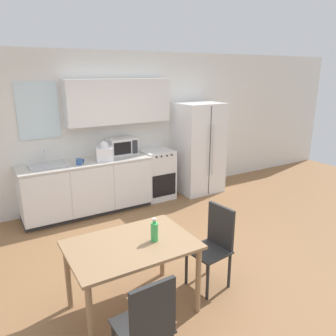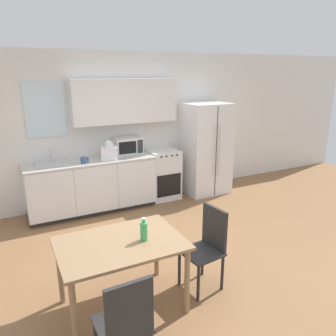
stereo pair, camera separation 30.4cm
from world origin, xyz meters
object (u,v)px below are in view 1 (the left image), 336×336
Objects in this scene: dining_chair_side at (215,241)px; dining_table at (132,253)px; dining_chair_near at (148,324)px; oven_range at (156,174)px; drink_bottle at (154,231)px; microwave at (122,146)px; coffee_mug at (79,162)px; refrigerator at (198,148)px.

dining_table is at bearing 78.99° from dining_chair_side.
dining_chair_side is at bearing 28.79° from dining_chair_near.
drink_bottle is (-1.50, -2.69, 0.38)m from oven_range.
microwave is at bearing 68.41° from dining_table.
drink_bottle is (-0.00, -2.51, -0.11)m from coffee_mug.
coffee_mug reaches higher than dining_table.
dining_chair_side reaches higher than dining_table.
dining_chair_side is (-1.65, -2.62, -0.35)m from refrigerator.
refrigerator is at bearing 2.42° from coffee_mug.
microwave is at bearing 170.99° from oven_range.
microwave is (-0.64, 0.10, 0.60)m from oven_range.
coffee_mug is at bearing 84.83° from dining_table.
drink_bottle reaches higher than dining_chair_side.
coffee_mug is at bearing 9.65° from dining_chair_side.
refrigerator is 3.60× the size of microwave.
dining_table is 0.99m from dining_chair_side.
refrigerator reaches higher than dining_chair_near.
microwave is 0.91m from coffee_mug.
microwave is 2.93m from drink_bottle.
refrigerator is at bearing -39.41° from dining_chair_side.
dining_chair_side is at bearing -91.98° from microwave.
drink_bottle is at bearing -132.67° from refrigerator.
dining_chair_side is (0.76, -2.52, -0.43)m from coffee_mug.
coffee_mug is 0.14× the size of dining_chair_side.
coffee_mug is 0.14× the size of dining_chair_near.
oven_range is 7.34× the size of coffee_mug.
refrigerator is at bearing -6.59° from microwave.
dining_table is 1.31× the size of dining_chair_near.
dining_table is 0.84m from dining_chair_near.
microwave reaches higher than coffee_mug.
refrigerator reaches higher than dining_chair_side.
dining_chair_near is at bearing -98.06° from coffee_mug.
oven_range is 2.80m from dining_chair_side.
drink_bottle is at bearing -16.01° from dining_table.
oven_range is 1.90× the size of microwave.
coffee_mug is at bearing -177.58° from refrigerator.
oven_range is at bearing 58.14° from dining_chair_near.
dining_chair_side is at bearing -105.26° from oven_range.
microwave is 3.86× the size of coffee_mug.
dining_table is at bearing -135.89° from refrigerator.
refrigerator is (0.91, -0.08, 0.42)m from oven_range.
dining_chair_side is at bearing -0.15° from drink_bottle.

